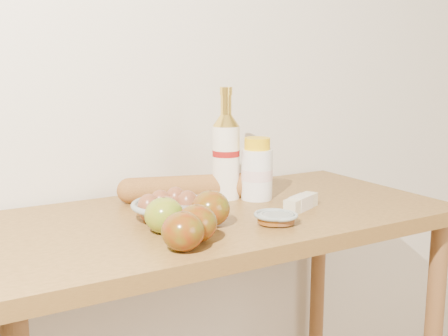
% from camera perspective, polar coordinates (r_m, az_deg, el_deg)
% --- Properties ---
extents(back_wall, '(3.50, 0.02, 2.60)m').
position_cam_1_polar(back_wall, '(1.69, -6.29, 11.38)').
color(back_wall, silver).
rests_on(back_wall, ground).
extents(table, '(1.20, 0.60, 0.90)m').
position_cam_1_polar(table, '(1.48, -0.59, -9.10)').
color(table, olive).
rests_on(table, ground).
extents(bourbon_bottle, '(0.10, 0.10, 0.31)m').
position_cam_1_polar(bourbon_bottle, '(1.56, 0.21, 1.45)').
color(bourbon_bottle, white).
rests_on(bourbon_bottle, table).
extents(cream_bottle, '(0.10, 0.10, 0.17)m').
position_cam_1_polar(cream_bottle, '(1.57, 3.37, -0.29)').
color(cream_bottle, white).
rests_on(cream_bottle, table).
extents(egg_bowl, '(0.26, 0.26, 0.07)m').
position_cam_1_polar(egg_bowl, '(1.38, -5.48, -4.08)').
color(egg_bowl, gray).
rests_on(egg_bowl, table).
extents(baguette, '(0.42, 0.19, 0.07)m').
position_cam_1_polar(baguette, '(1.57, -3.29, -1.99)').
color(baguette, '#A76E33').
rests_on(baguette, table).
extents(apple_yellowgreen, '(0.11, 0.11, 0.08)m').
position_cam_1_polar(apple_yellowgreen, '(1.27, -6.11, -4.80)').
color(apple_yellowgreen, olive).
rests_on(apple_yellowgreen, table).
extents(apple_redgreen_front, '(0.11, 0.11, 0.08)m').
position_cam_1_polar(apple_redgreen_front, '(1.20, -2.81, -5.64)').
color(apple_redgreen_front, maroon).
rests_on(apple_redgreen_front, table).
extents(apple_redgreen_right, '(0.11, 0.11, 0.08)m').
position_cam_1_polar(apple_redgreen_right, '(1.31, -1.37, -4.13)').
color(apple_redgreen_right, maroon).
rests_on(apple_redgreen_right, table).
extents(sugar_bowl, '(0.12, 0.12, 0.03)m').
position_cam_1_polar(sugar_bowl, '(1.34, 5.57, -5.13)').
color(sugar_bowl, '#919E98').
rests_on(sugar_bowl, table).
extents(syrup_bowl, '(0.11, 0.11, 0.03)m').
position_cam_1_polar(syrup_bowl, '(1.34, 5.09, -5.09)').
color(syrup_bowl, gray).
rests_on(syrup_bowl, table).
extents(butter_stick, '(0.13, 0.08, 0.04)m').
position_cam_1_polar(butter_stick, '(1.48, 7.82, -3.53)').
color(butter_stick, beige).
rests_on(butter_stick, table).
extents(apple_extra, '(0.11, 0.11, 0.08)m').
position_cam_1_polar(apple_extra, '(1.15, -4.20, -6.43)').
color(apple_extra, maroon).
rests_on(apple_extra, table).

